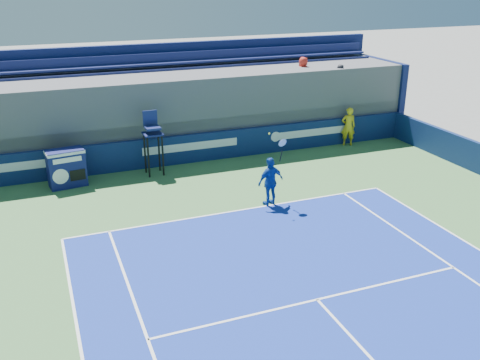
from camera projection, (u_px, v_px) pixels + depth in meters
name	position (u px, v px, depth m)	size (l,w,h in m)	color
ball_person	(348.00, 126.00, 23.99)	(0.63, 0.42, 1.74)	yellow
back_hoarding	(190.00, 149.00, 21.90)	(20.40, 0.21, 1.20)	#0D1C4A
match_clock	(66.00, 167.00, 19.39)	(1.41, 0.89, 1.40)	#101552
umpire_chair	(153.00, 136.00, 20.31)	(0.72, 0.72, 2.48)	black
tennis_player	(271.00, 181.00, 17.77)	(1.05, 0.61, 2.57)	#133E9B
stadium_seating	(176.00, 108.00, 23.24)	(21.00, 4.05, 4.40)	#4B4B50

